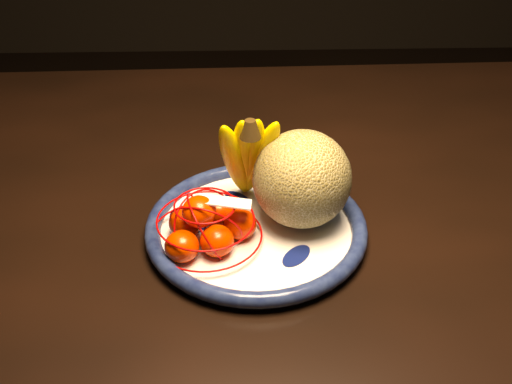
{
  "coord_description": "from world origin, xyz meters",
  "views": [
    {
      "loc": [
        -0.09,
        -0.89,
        1.31
      ],
      "look_at": [
        -0.07,
        -0.16,
        0.8
      ],
      "focal_mm": 45.0,
      "sensor_mm": 36.0,
      "label": 1
    }
  ],
  "objects_px": {
    "dining_table": "(331,213)",
    "cantaloupe": "(302,179)",
    "mandarin_bag": "(207,226)",
    "banana_bunch": "(247,154)",
    "fruit_bowl": "(256,228)"
  },
  "relations": [
    {
      "from": "cantaloupe",
      "to": "mandarin_bag",
      "type": "distance_m",
      "value": 0.15
    },
    {
      "from": "cantaloupe",
      "to": "banana_bunch",
      "type": "xyz_separation_m",
      "value": [
        -0.08,
        0.04,
        0.02
      ]
    },
    {
      "from": "banana_bunch",
      "to": "dining_table",
      "type": "bearing_deg",
      "value": 25.18
    },
    {
      "from": "dining_table",
      "to": "banana_bunch",
      "type": "relative_size",
      "value": 8.51
    },
    {
      "from": "mandarin_bag",
      "to": "dining_table",
      "type": "bearing_deg",
      "value": 41.49
    },
    {
      "from": "cantaloupe",
      "to": "dining_table",
      "type": "bearing_deg",
      "value": 62.54
    },
    {
      "from": "mandarin_bag",
      "to": "fruit_bowl",
      "type": "bearing_deg",
      "value": 20.66
    },
    {
      "from": "dining_table",
      "to": "cantaloupe",
      "type": "xyz_separation_m",
      "value": [
        -0.07,
        -0.13,
        0.16
      ]
    },
    {
      "from": "banana_bunch",
      "to": "mandarin_bag",
      "type": "xyz_separation_m",
      "value": [
        -0.06,
        -0.09,
        -0.06
      ]
    },
    {
      "from": "dining_table",
      "to": "fruit_bowl",
      "type": "relative_size",
      "value": 4.62
    },
    {
      "from": "dining_table",
      "to": "banana_bunch",
      "type": "xyz_separation_m",
      "value": [
        -0.14,
        -0.09,
        0.18
      ]
    },
    {
      "from": "banana_bunch",
      "to": "mandarin_bag",
      "type": "relative_size",
      "value": 0.84
    },
    {
      "from": "dining_table",
      "to": "mandarin_bag",
      "type": "relative_size",
      "value": 7.19
    },
    {
      "from": "banana_bunch",
      "to": "mandarin_bag",
      "type": "height_order",
      "value": "banana_bunch"
    },
    {
      "from": "dining_table",
      "to": "mandarin_bag",
      "type": "xyz_separation_m",
      "value": [
        -0.2,
        -0.18,
        0.12
      ]
    }
  ]
}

